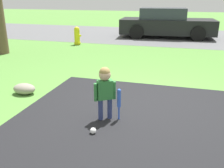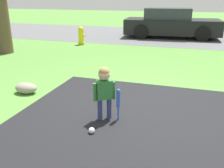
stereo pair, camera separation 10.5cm
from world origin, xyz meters
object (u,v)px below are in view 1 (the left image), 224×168
object	(u,v)px
child	(105,86)
baseball_bat	(119,100)
fire_hydrant	(77,36)
parked_car	(166,23)
sports_ball	(93,131)

from	to	relation	value
child	baseball_bat	xyz separation A→B (m)	(0.22, 0.04, -0.23)
fire_hydrant	parked_car	distance (m)	4.52
sports_ball	fire_hydrant	xyz separation A→B (m)	(-3.07, 6.47, 0.31)
sports_ball	parked_car	distance (m)	9.55
baseball_bat	fire_hydrant	size ratio (longest dim) A/B	0.73
baseball_bat	sports_ball	world-z (taller)	baseball_bat
sports_ball	fire_hydrant	size ratio (longest dim) A/B	0.13
child	sports_ball	size ratio (longest dim) A/B	9.56
sports_ball	fire_hydrant	bearing A→B (deg)	115.39
child	baseball_bat	bearing A→B (deg)	-22.52
child	baseball_bat	distance (m)	0.32
baseball_bat	parked_car	world-z (taller)	parked_car
baseball_bat	fire_hydrant	world-z (taller)	fire_hydrant
fire_hydrant	sports_ball	bearing A→B (deg)	-64.61
parked_car	fire_hydrant	bearing A→B (deg)	-141.81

